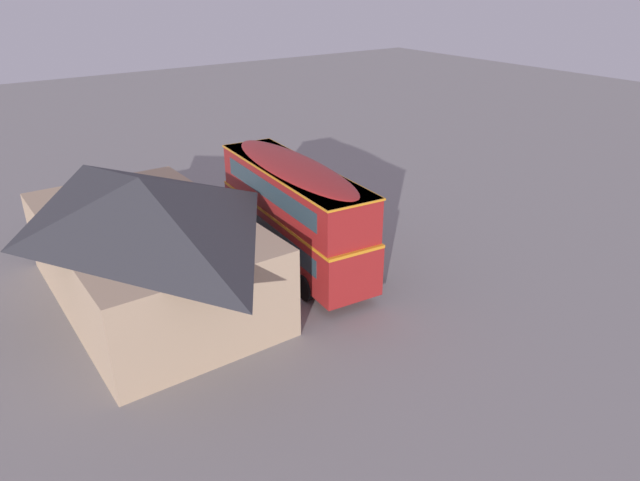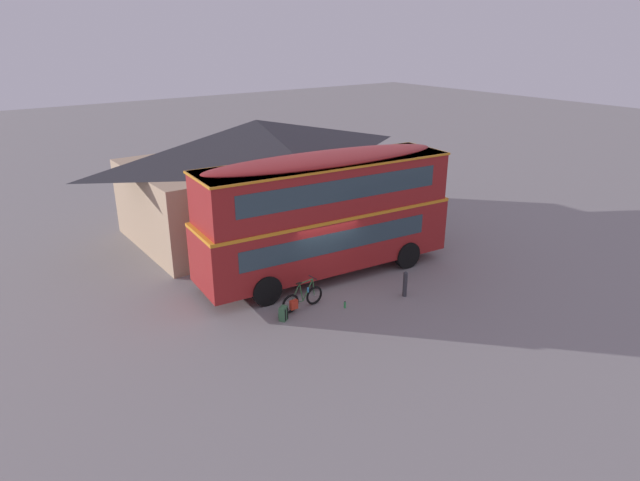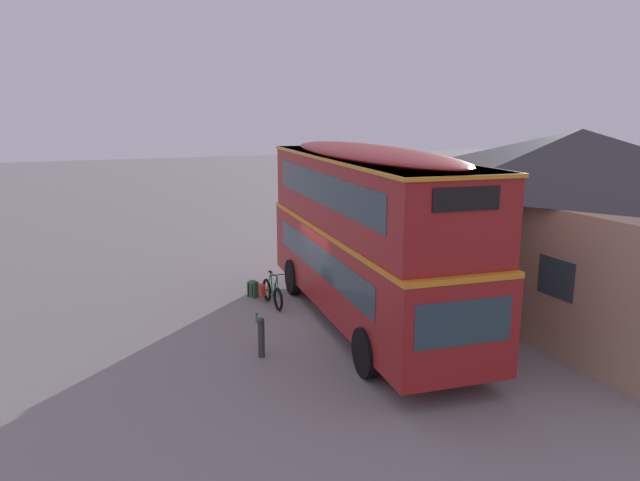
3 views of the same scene
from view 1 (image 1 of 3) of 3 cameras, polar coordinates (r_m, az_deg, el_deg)
ground_plane at (r=26.47m, az=-0.32°, el=-2.39°), size 120.00×120.00×0.00m
double_decker_bus at (r=25.61m, az=-2.58°, el=3.11°), size 10.32×3.41×4.79m
touring_bicycle at (r=25.78m, az=4.00°, el=-2.31°), size 1.69×0.49×1.06m
backpack_on_ground at (r=25.37m, az=5.85°, el=-3.10°), size 0.36×0.34×0.55m
water_bottle_green_metal at (r=27.23m, az=3.65°, el=-1.35°), size 0.08×0.08×0.25m
pub_building at (r=23.73m, az=-16.69°, el=0.18°), size 12.04×7.17×5.16m
kerb_bollard at (r=29.03m, az=1.67°, el=1.26°), size 0.16×0.16×0.97m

